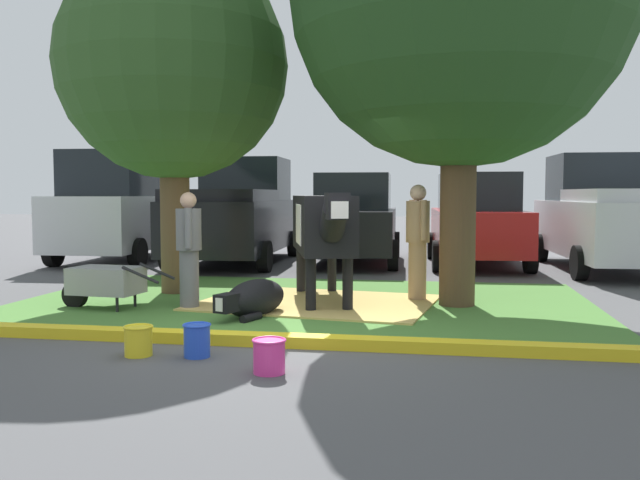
{
  "coord_description": "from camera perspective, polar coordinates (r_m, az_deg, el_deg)",
  "views": [
    {
      "loc": [
        1.7,
        -7.26,
        1.57
      ],
      "look_at": [
        0.02,
        2.38,
        0.9
      ],
      "focal_mm": 37.89,
      "sensor_mm": 36.0,
      "label": 1
    }
  ],
  "objects": [
    {
      "name": "ground_plane",
      "position": [
        7.62,
        -3.27,
        -7.98
      ],
      "size": [
        80.0,
        80.0,
        0.0
      ],
      "primitive_type": "plane",
      "color": "#4C4C4F"
    },
    {
      "name": "grass_island",
      "position": [
        9.76,
        -1.4,
        -5.28
      ],
      "size": [
        8.15,
        5.19,
        0.02
      ],
      "primitive_type": "cube",
      "color": "#477A33",
      "rests_on": "ground"
    },
    {
      "name": "curb_yellow",
      "position": [
        7.13,
        -5.77,
        -8.33
      ],
      "size": [
        9.35,
        0.24,
        0.12
      ],
      "primitive_type": "cube",
      "color": "yellow",
      "rests_on": "ground"
    },
    {
      "name": "hay_bedding",
      "position": [
        9.62,
        -0.31,
        -5.33
      ],
      "size": [
        3.52,
        2.84,
        0.04
      ],
      "primitive_type": "cube",
      "rotation": [
        0.0,
        0.0,
        -0.15
      ],
      "color": "tan",
      "rests_on": "ground"
    },
    {
      "name": "shade_tree_left",
      "position": [
        11.0,
        -12.31,
        14.17
      ],
      "size": [
        3.56,
        3.56,
        5.35
      ],
      "color": "brown",
      "rests_on": "ground"
    },
    {
      "name": "cow_holstein",
      "position": [
        9.58,
        0.27,
        1.27
      ],
      "size": [
        1.3,
        3.07,
        1.58
      ],
      "color": "black",
      "rests_on": "ground"
    },
    {
      "name": "calf_lying",
      "position": [
        8.66,
        -5.59,
        -4.94
      ],
      "size": [
        0.83,
        1.33,
        0.48
      ],
      "color": "black",
      "rests_on": "ground"
    },
    {
      "name": "person_handler",
      "position": [
        9.86,
        8.25,
        0.1
      ],
      "size": [
        0.34,
        0.49,
        1.71
      ],
      "color": "#9E7F5B",
      "rests_on": "ground"
    },
    {
      "name": "person_visitor_near",
      "position": [
        9.27,
        -11.01,
        -0.59
      ],
      "size": [
        0.34,
        0.5,
        1.59
      ],
      "color": "slate",
      "rests_on": "ground"
    },
    {
      "name": "wheelbarrow",
      "position": [
        9.62,
        -17.72,
        -3.34
      ],
      "size": [
        1.62,
        0.69,
        0.63
      ],
      "color": "gray",
      "rests_on": "ground"
    },
    {
      "name": "bucket_yellow",
      "position": [
        6.84,
        -15.09,
        -8.16
      ],
      "size": [
        0.29,
        0.29,
        0.3
      ],
      "color": "yellow",
      "rests_on": "ground"
    },
    {
      "name": "bucket_blue",
      "position": [
        6.67,
        -10.35,
        -8.27
      ],
      "size": [
        0.28,
        0.28,
        0.32
      ],
      "color": "blue",
      "rests_on": "ground"
    },
    {
      "name": "bucket_pink",
      "position": [
        6.0,
        -4.32,
        -9.69
      ],
      "size": [
        0.3,
        0.3,
        0.3
      ],
      "color": "#EA3893",
      "rests_on": "ground"
    },
    {
      "name": "suv_black",
      "position": [
        16.52,
        -16.29,
        2.72
      ],
      "size": [
        2.29,
        4.69,
        2.52
      ],
      "color": "silver",
      "rests_on": "ground"
    },
    {
      "name": "pickup_truck_black",
      "position": [
        15.51,
        -6.92,
        2.2
      ],
      "size": [
        2.42,
        5.49,
        2.42
      ],
      "color": "black",
      "rests_on": "ground"
    },
    {
      "name": "sedan_blue",
      "position": [
        15.29,
        2.92,
        1.72
      ],
      "size": [
        2.18,
        4.48,
        2.02
      ],
      "color": "black",
      "rests_on": "ground"
    },
    {
      "name": "sedan_red",
      "position": [
        15.19,
        13.1,
        1.6
      ],
      "size": [
        2.18,
        4.48,
        2.02
      ],
      "color": "red",
      "rests_on": "ground"
    },
    {
      "name": "pickup_truck_maroon",
      "position": [
        15.12,
        23.15,
        1.87
      ],
      "size": [
        2.42,
        5.49,
        2.42
      ],
      "color": "silver",
      "rests_on": "ground"
    }
  ]
}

